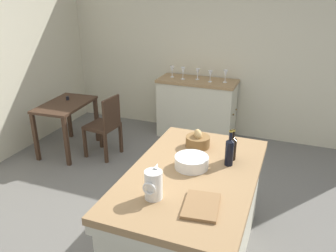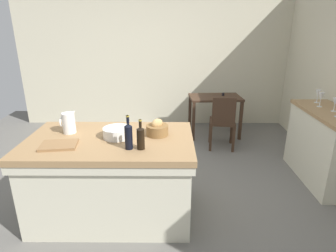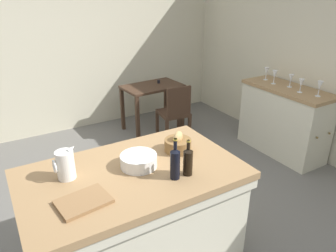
# 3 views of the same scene
# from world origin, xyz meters

# --- Properties ---
(ground_plane) EXTENTS (6.76, 6.76, 0.00)m
(ground_plane) POSITION_xyz_m (0.00, 0.00, 0.00)
(ground_plane) COLOR #66635E
(wall_back) EXTENTS (5.32, 0.12, 2.60)m
(wall_back) POSITION_xyz_m (0.00, 2.60, 1.30)
(wall_back) COLOR beige
(wall_back) RESTS_ON ground
(island_table) EXTENTS (1.66, 1.02, 0.87)m
(island_table) POSITION_xyz_m (-0.32, -0.46, 0.47)
(island_table) COLOR #99754C
(island_table) RESTS_ON ground
(side_cabinet) EXTENTS (0.52, 1.23, 0.94)m
(side_cabinet) POSITION_xyz_m (2.26, 0.27, 0.47)
(side_cabinet) COLOR #99754C
(side_cabinet) RESTS_ON ground
(writing_desk) EXTENTS (0.93, 0.62, 0.78)m
(writing_desk) POSITION_xyz_m (1.09, 1.87, 0.61)
(writing_desk) COLOR #3D281C
(writing_desk) RESTS_ON ground
(wooden_chair) EXTENTS (0.44, 0.44, 0.89)m
(wooden_chair) POSITION_xyz_m (1.13, 1.26, 0.48)
(wooden_chair) COLOR #3D281C
(wooden_chair) RESTS_ON ground
(pitcher) EXTENTS (0.17, 0.13, 0.26)m
(pitcher) POSITION_xyz_m (-0.76, -0.30, 0.98)
(pitcher) COLOR white
(pitcher) RESTS_ON island_table
(wash_bowl) EXTENTS (0.28, 0.28, 0.10)m
(wash_bowl) POSITION_xyz_m (-0.24, -0.42, 0.92)
(wash_bowl) COLOR white
(wash_bowl) RESTS_ON island_table
(bread_basket) EXTENTS (0.23, 0.23, 0.17)m
(bread_basket) POSITION_xyz_m (0.16, -0.36, 0.93)
(bread_basket) COLOR brown
(bread_basket) RESTS_ON island_table
(cutting_board) EXTENTS (0.35, 0.28, 0.02)m
(cutting_board) POSITION_xyz_m (-0.75, -0.65, 0.88)
(cutting_board) COLOR olive
(cutting_board) RESTS_ON island_table
(wine_bottle_dark) EXTENTS (0.07, 0.07, 0.28)m
(wine_bottle_dark) POSITION_xyz_m (0.02, -0.71, 0.98)
(wine_bottle_dark) COLOR black
(wine_bottle_dark) RESTS_ON island_table
(wine_bottle_amber) EXTENTS (0.07, 0.07, 0.32)m
(wine_bottle_amber) POSITION_xyz_m (-0.09, -0.70, 1.00)
(wine_bottle_amber) COLOR black
(wine_bottle_amber) RESTS_ON island_table
(wine_glass_middle) EXTENTS (0.07, 0.07, 0.17)m
(wine_glass_middle) POSITION_xyz_m (2.29, 0.28, 1.05)
(wine_glass_middle) COLOR white
(wine_glass_middle) RESTS_ON side_cabinet
(wine_glass_right) EXTENTS (0.07, 0.07, 0.19)m
(wine_glass_right) POSITION_xyz_m (2.22, 0.49, 1.06)
(wine_glass_right) COLOR white
(wine_glass_right) RESTS_ON side_cabinet
(wine_glass_far_right) EXTENTS (0.07, 0.07, 0.18)m
(wine_glass_far_right) POSITION_xyz_m (2.28, 0.70, 1.06)
(wine_glass_far_right) COLOR white
(wine_glass_far_right) RESTS_ON side_cabinet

